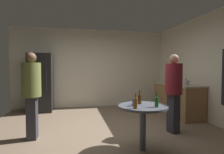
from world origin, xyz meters
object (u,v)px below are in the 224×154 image
(beer_bottle_amber, at_px, (136,103))
(wine_bottle_on_counter, at_px, (171,79))
(foreground_table, at_px, (143,112))
(person_in_olive_shirt, at_px, (32,89))
(plastic_cup_blue, at_px, (135,102))
(person_in_maroon_shirt, at_px, (174,87))
(beer_bottle_green, at_px, (157,102))
(beer_bottle_brown, at_px, (140,99))
(refrigerator, at_px, (41,83))
(kettle, at_px, (186,82))

(beer_bottle_amber, bearing_deg, wine_bottle_on_counter, 51.23)
(foreground_table, distance_m, person_in_olive_shirt, 2.08)
(plastic_cup_blue, bearing_deg, beer_bottle_amber, -106.05)
(foreground_table, distance_m, person_in_maroon_shirt, 1.17)
(beer_bottle_green, relative_size, person_in_olive_shirt, 0.14)
(person_in_maroon_shirt, bearing_deg, beer_bottle_brown, 19.61)
(wine_bottle_on_counter, relative_size, person_in_olive_shirt, 0.19)
(foreground_table, relative_size, plastic_cup_blue, 7.27)
(person_in_maroon_shirt, bearing_deg, refrigerator, -49.56)
(plastic_cup_blue, bearing_deg, person_in_maroon_shirt, 31.36)
(person_in_olive_shirt, bearing_deg, plastic_cup_blue, -26.07)
(person_in_olive_shirt, bearing_deg, person_in_maroon_shirt, -3.74)
(beer_bottle_brown, xyz_separation_m, beer_bottle_green, (0.17, -0.28, 0.00))
(kettle, height_order, beer_bottle_brown, kettle)
(wine_bottle_on_counter, distance_m, beer_bottle_green, 3.02)
(refrigerator, relative_size, beer_bottle_green, 7.83)
(beer_bottle_amber, bearing_deg, person_in_maroon_shirt, 36.72)
(refrigerator, relative_size, kettle, 7.38)
(refrigerator, distance_m, wine_bottle_on_counter, 4.05)
(person_in_olive_shirt, bearing_deg, refrigerator, 96.85)
(beer_bottle_green, bearing_deg, beer_bottle_brown, 120.97)
(kettle, height_order, person_in_olive_shirt, person_in_olive_shirt)
(plastic_cup_blue, bearing_deg, foreground_table, 3.14)
(plastic_cup_blue, height_order, person_in_maroon_shirt, person_in_maroon_shirt)
(beer_bottle_amber, distance_m, beer_bottle_green, 0.36)
(kettle, relative_size, beer_bottle_green, 1.06)
(beer_bottle_amber, distance_m, person_in_olive_shirt, 1.99)
(beer_bottle_amber, bearing_deg, person_in_olive_shirt, 147.46)
(foreground_table, height_order, plastic_cup_blue, plastic_cup_blue)
(wine_bottle_on_counter, height_order, beer_bottle_brown, wine_bottle_on_counter)
(wine_bottle_on_counter, relative_size, beer_bottle_amber, 1.35)
(beer_bottle_green, bearing_deg, foreground_table, 135.90)
(kettle, distance_m, beer_bottle_brown, 2.24)
(wine_bottle_on_counter, height_order, beer_bottle_green, wine_bottle_on_counter)
(refrigerator, distance_m, plastic_cup_blue, 3.78)
(foreground_table, xyz_separation_m, plastic_cup_blue, (-0.14, -0.01, 0.16))
(beer_bottle_green, height_order, person_in_maroon_shirt, person_in_maroon_shirt)
(kettle, distance_m, person_in_olive_shirt, 3.69)
(person_in_olive_shirt, bearing_deg, beer_bottle_amber, -31.56)
(beer_bottle_amber, xyz_separation_m, plastic_cup_blue, (0.05, 0.19, -0.03))
(refrigerator, bearing_deg, beer_bottle_green, -56.09)
(refrigerator, bearing_deg, beer_bottle_amber, -60.70)
(wine_bottle_on_counter, height_order, person_in_olive_shirt, person_in_olive_shirt)
(refrigerator, xyz_separation_m, beer_bottle_brown, (2.10, -3.09, -0.08))
(kettle, xyz_separation_m, plastic_cup_blue, (-1.91, -1.49, -0.18))
(foreground_table, height_order, beer_bottle_brown, beer_bottle_brown)
(beer_bottle_green, distance_m, person_in_olive_shirt, 2.28)
(kettle, distance_m, person_in_maroon_shirt, 1.19)
(beer_bottle_brown, height_order, person_in_maroon_shirt, person_in_maroon_shirt)
(beer_bottle_amber, relative_size, plastic_cup_blue, 2.09)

